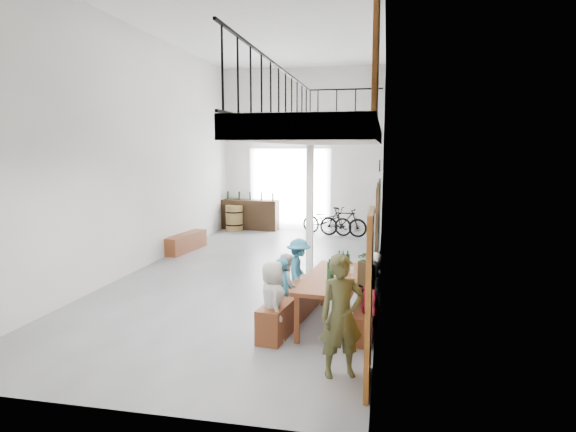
% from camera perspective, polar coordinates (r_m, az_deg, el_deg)
% --- Properties ---
extents(floor, '(12.00, 12.00, 0.00)m').
position_cam_1_polar(floor, '(11.12, -3.77, -6.60)').
color(floor, slate).
rests_on(floor, ground).
extents(room_walls, '(12.00, 12.00, 12.00)m').
position_cam_1_polar(room_walls, '(10.79, -3.94, 11.99)').
color(room_walls, white).
rests_on(room_walls, ground).
extents(gateway_portal, '(2.80, 0.08, 2.80)m').
position_cam_1_polar(gateway_portal, '(16.70, 0.23, 3.18)').
color(gateway_portal, white).
rests_on(gateway_portal, ground).
extents(right_wall_decor, '(0.07, 8.28, 5.07)m').
position_cam_1_polar(right_wall_decor, '(8.58, 10.41, 0.79)').
color(right_wall_decor, '#AF6317').
rests_on(right_wall_decor, ground).
extents(balcony, '(1.52, 5.62, 4.00)m').
position_cam_1_polar(balcony, '(7.30, 4.70, 9.27)').
color(balcony, white).
rests_on(balcony, ground).
extents(tasting_table, '(1.01, 2.12, 0.79)m').
position_cam_1_polar(tasting_table, '(7.73, 5.38, -7.74)').
color(tasting_table, brown).
rests_on(tasting_table, ground).
extents(bench_inner, '(0.66, 2.25, 0.51)m').
position_cam_1_polar(bench_inner, '(7.94, 0.42, -10.68)').
color(bench_inner, brown).
rests_on(bench_inner, ground).
extents(bench_wall, '(0.26, 1.89, 0.43)m').
position_cam_1_polar(bench_wall, '(7.88, 9.00, -11.21)').
color(bench_wall, brown).
rests_on(bench_wall, ground).
extents(tableware, '(0.42, 1.20, 0.35)m').
position_cam_1_polar(tableware, '(7.75, 6.18, -6.00)').
color(tableware, black).
rests_on(tableware, tasting_table).
extents(side_bench, '(0.58, 1.74, 0.48)m').
position_cam_1_polar(side_bench, '(13.55, -12.00, -3.07)').
color(side_bench, brown).
rests_on(side_bench, ground).
extents(oak_barrel, '(0.59, 0.59, 0.87)m').
position_cam_1_polar(oak_barrel, '(16.59, -6.39, -0.25)').
color(oak_barrel, olive).
rests_on(oak_barrel, ground).
extents(serving_counter, '(1.98, 0.64, 1.03)m').
position_cam_1_polar(serving_counter, '(16.83, -4.48, 0.17)').
color(serving_counter, '#352312').
rests_on(serving_counter, ground).
extents(counter_bottles, '(1.72, 0.20, 0.28)m').
position_cam_1_polar(counter_bottles, '(16.75, -4.51, 2.40)').
color(counter_bottles, black).
rests_on(counter_bottles, serving_counter).
extents(guest_left_a, '(0.56, 0.68, 1.19)m').
position_cam_1_polar(guest_left_a, '(7.12, -1.83, -10.03)').
color(guest_left_a, silver).
rests_on(guest_left_a, ground).
extents(guest_left_b, '(0.40, 0.47, 1.09)m').
position_cam_1_polar(guest_left_b, '(7.72, -0.54, -8.96)').
color(guest_left_b, teal).
rests_on(guest_left_b, ground).
extents(guest_left_c, '(0.51, 0.59, 1.06)m').
position_cam_1_polar(guest_left_c, '(8.18, -0.15, -8.09)').
color(guest_left_c, silver).
rests_on(guest_left_c, ground).
extents(guest_left_d, '(0.50, 0.80, 1.19)m').
position_cam_1_polar(guest_left_d, '(8.81, 1.27, -6.49)').
color(guest_left_d, teal).
rests_on(guest_left_d, ground).
extents(guest_right_a, '(0.39, 0.65, 1.04)m').
position_cam_1_polar(guest_right_a, '(7.20, 9.53, -10.57)').
color(guest_right_a, red).
rests_on(guest_right_a, ground).
extents(guest_right_b, '(0.62, 1.03, 1.06)m').
position_cam_1_polar(guest_right_b, '(7.85, 9.65, -8.89)').
color(guest_right_b, black).
rests_on(guest_right_b, ground).
extents(guest_right_c, '(0.43, 0.58, 1.08)m').
position_cam_1_polar(guest_right_c, '(8.32, 10.06, -7.88)').
color(guest_right_c, silver).
rests_on(guest_right_c, ground).
extents(host_standing, '(0.66, 0.56, 1.53)m').
position_cam_1_polar(host_standing, '(6.04, 6.35, -11.70)').
color(host_standing, '#4E502D').
rests_on(host_standing, ground).
extents(potted_plant, '(0.52, 0.48, 0.48)m').
position_cam_1_polar(potted_plant, '(11.39, 9.22, -5.10)').
color(potted_plant, '#194416').
rests_on(potted_plant, ground).
extents(bicycle_near, '(1.86, 1.13, 0.92)m').
position_cam_1_polar(bicycle_near, '(15.79, 4.63, -0.55)').
color(bicycle_near, black).
rests_on(bicycle_near, ground).
extents(bicycle_far, '(1.61, 0.72, 0.94)m').
position_cam_1_polar(bicycle_far, '(15.49, 6.55, -0.72)').
color(bicycle_far, black).
rests_on(bicycle_far, ground).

